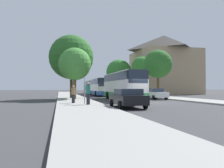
{
  "coord_description": "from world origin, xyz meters",
  "views": [
    {
      "loc": [
        -8.79,
        -20.58,
        1.53
      ],
      "look_at": [
        -1.31,
        10.2,
        2.11
      ],
      "focal_mm": 35.0,
      "sensor_mm": 36.0,
      "label": 1
    }
  ],
  "objects_px": {
    "bus_rear": "(91,87)",
    "tree_right_mid": "(142,67)",
    "tree_left_near": "(71,57)",
    "bus_stop_sign": "(85,87)",
    "pedestrian_waiting_near": "(73,94)",
    "tree_right_far": "(119,72)",
    "parked_car_left_curb": "(128,98)",
    "pedestrian_waiting_far": "(88,93)",
    "tree_right_near": "(158,64)",
    "tree_left_far": "(75,64)",
    "parked_car_right_near": "(155,94)",
    "bus_front": "(122,85)",
    "bus_middle": "(99,87)"
  },
  "relations": [
    {
      "from": "bus_front",
      "to": "parked_car_right_near",
      "type": "xyz_separation_m",
      "value": [
        4.5,
        -0.31,
        -1.11
      ]
    },
    {
      "from": "parked_car_left_curb",
      "to": "tree_left_near",
      "type": "distance_m",
      "value": 16.08
    },
    {
      "from": "tree_right_near",
      "to": "tree_right_far",
      "type": "xyz_separation_m",
      "value": [
        -0.16,
        22.04,
        0.29
      ]
    },
    {
      "from": "pedestrian_waiting_near",
      "to": "tree_left_far",
      "type": "bearing_deg",
      "value": 169.56
    },
    {
      "from": "bus_front",
      "to": "bus_stop_sign",
      "type": "distance_m",
      "value": 10.33
    },
    {
      "from": "parked_car_right_near",
      "to": "pedestrian_waiting_near",
      "type": "relative_size",
      "value": 2.83
    },
    {
      "from": "tree_right_near",
      "to": "tree_right_mid",
      "type": "relative_size",
      "value": 0.91
    },
    {
      "from": "bus_middle",
      "to": "bus_rear",
      "type": "xyz_separation_m",
      "value": [
        0.31,
        14.17,
        -0.02
      ]
    },
    {
      "from": "bus_stop_sign",
      "to": "tree_left_near",
      "type": "distance_m",
      "value": 12.58
    },
    {
      "from": "bus_rear",
      "to": "tree_right_mid",
      "type": "relative_size",
      "value": 1.3
    },
    {
      "from": "pedestrian_waiting_far",
      "to": "tree_left_near",
      "type": "xyz_separation_m",
      "value": [
        -0.7,
        12.83,
        4.72
      ]
    },
    {
      "from": "parked_car_right_near",
      "to": "pedestrian_waiting_far",
      "type": "height_order",
      "value": "pedestrian_waiting_far"
    },
    {
      "from": "bus_rear",
      "to": "bus_middle",
      "type": "bearing_deg",
      "value": -91.33
    },
    {
      "from": "parked_car_left_curb",
      "to": "tree_right_near",
      "type": "bearing_deg",
      "value": 57.32
    },
    {
      "from": "bus_stop_sign",
      "to": "bus_rear",
      "type": "bearing_deg",
      "value": 81.08
    },
    {
      "from": "parked_car_left_curb",
      "to": "bus_stop_sign",
      "type": "xyz_separation_m",
      "value": [
        -2.97,
        3.03,
        0.82
      ]
    },
    {
      "from": "tree_left_near",
      "to": "tree_right_mid",
      "type": "xyz_separation_m",
      "value": [
        15.22,
        12.03,
        0.11
      ]
    },
    {
      "from": "bus_stop_sign",
      "to": "tree_left_far",
      "type": "distance_m",
      "value": 9.14
    },
    {
      "from": "bus_front",
      "to": "parked_car_left_curb",
      "type": "height_order",
      "value": "bus_front"
    },
    {
      "from": "tree_right_far",
      "to": "pedestrian_waiting_near",
      "type": "bearing_deg",
      "value": -112.32
    },
    {
      "from": "bus_rear",
      "to": "pedestrian_waiting_near",
      "type": "bearing_deg",
      "value": -100.67
    },
    {
      "from": "bus_rear",
      "to": "pedestrian_waiting_far",
      "type": "height_order",
      "value": "bus_rear"
    },
    {
      "from": "bus_front",
      "to": "parked_car_left_curb",
      "type": "distance_m",
      "value": 11.9
    },
    {
      "from": "bus_front",
      "to": "bus_middle",
      "type": "distance_m",
      "value": 14.6
    },
    {
      "from": "pedestrian_waiting_near",
      "to": "tree_right_far",
      "type": "distance_m",
      "value": 35.63
    },
    {
      "from": "pedestrian_waiting_far",
      "to": "tree_right_mid",
      "type": "height_order",
      "value": "tree_right_mid"
    },
    {
      "from": "tree_left_near",
      "to": "tree_left_far",
      "type": "relative_size",
      "value": 1.36
    },
    {
      "from": "bus_front",
      "to": "tree_left_far",
      "type": "bearing_deg",
      "value": 177.35
    },
    {
      "from": "pedestrian_waiting_far",
      "to": "tree_left_far",
      "type": "xyz_separation_m",
      "value": [
        -0.46,
        9.66,
        3.42
      ]
    },
    {
      "from": "parked_car_left_curb",
      "to": "pedestrian_waiting_far",
      "type": "distance_m",
      "value": 3.47
    },
    {
      "from": "parked_car_right_near",
      "to": "pedestrian_waiting_far",
      "type": "xyz_separation_m",
      "value": [
        -10.26,
        -9.15,
        0.34
      ]
    },
    {
      "from": "parked_car_right_near",
      "to": "tree_left_far",
      "type": "xyz_separation_m",
      "value": [
        -10.71,
        0.51,
        3.76
      ]
    },
    {
      "from": "parked_car_right_near",
      "to": "tree_left_far",
      "type": "bearing_deg",
      "value": -3.38
    },
    {
      "from": "bus_front",
      "to": "parked_car_right_near",
      "type": "height_order",
      "value": "bus_front"
    },
    {
      "from": "bus_front",
      "to": "bus_middle",
      "type": "bearing_deg",
      "value": 90.84
    },
    {
      "from": "bus_front",
      "to": "pedestrian_waiting_far",
      "type": "height_order",
      "value": "bus_front"
    },
    {
      "from": "bus_middle",
      "to": "tree_right_far",
      "type": "xyz_separation_m",
      "value": [
        6.99,
        10.87,
        3.75
      ]
    },
    {
      "from": "parked_car_left_curb",
      "to": "tree_right_mid",
      "type": "height_order",
      "value": "tree_right_mid"
    },
    {
      "from": "tree_left_far",
      "to": "tree_right_near",
      "type": "relative_size",
      "value": 0.89
    },
    {
      "from": "parked_car_right_near",
      "to": "tree_right_near",
      "type": "distance_m",
      "value": 6.22
    },
    {
      "from": "pedestrian_waiting_near",
      "to": "tree_right_far",
      "type": "height_order",
      "value": "tree_right_far"
    },
    {
      "from": "bus_rear",
      "to": "tree_right_mid",
      "type": "bearing_deg",
      "value": -56.49
    },
    {
      "from": "tree_right_far",
      "to": "tree_right_mid",
      "type": "bearing_deg",
      "value": -77.74
    },
    {
      "from": "bus_front",
      "to": "bus_stop_sign",
      "type": "bearing_deg",
      "value": -125.88
    },
    {
      "from": "parked_car_left_curb",
      "to": "pedestrian_waiting_far",
      "type": "bearing_deg",
      "value": 144.47
    },
    {
      "from": "parked_car_right_near",
      "to": "bus_stop_sign",
      "type": "height_order",
      "value": "bus_stop_sign"
    },
    {
      "from": "bus_front",
      "to": "tree_left_near",
      "type": "relative_size",
      "value": 1.33
    },
    {
      "from": "parked_car_right_near",
      "to": "tree_left_far",
      "type": "height_order",
      "value": "tree_left_far"
    },
    {
      "from": "tree_right_near",
      "to": "pedestrian_waiting_near",
      "type": "bearing_deg",
      "value": -141.88
    },
    {
      "from": "tree_right_near",
      "to": "tree_right_mid",
      "type": "height_order",
      "value": "tree_right_mid"
    }
  ]
}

